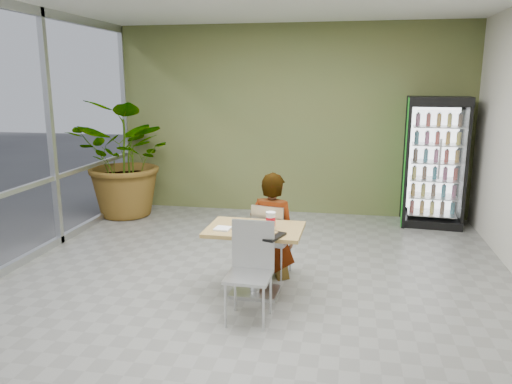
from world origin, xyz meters
TOP-DOWN VIEW (x-y plane):
  - ground at (0.00, 0.00)m, footprint 7.00×7.00m
  - room_envelope at (0.00, 0.00)m, footprint 6.00×7.00m
  - dining_table at (0.06, -0.03)m, footprint 1.02×0.72m
  - chair_far at (0.15, 0.47)m, footprint 0.46×0.47m
  - chair_near at (0.12, -0.56)m, footprint 0.43×0.44m
  - seated_woman at (0.17, 0.51)m, footprint 0.64×0.48m
  - pizza_plate at (-0.05, 0.04)m, footprint 0.27×0.22m
  - soda_cup at (0.23, -0.05)m, footprint 0.10×0.10m
  - napkin_stack at (-0.25, -0.17)m, footprint 0.17×0.17m
  - cafeteria_tray at (0.17, -0.30)m, footprint 0.50×0.43m
  - beverage_fridge at (2.35, 3.15)m, footprint 0.99×0.79m
  - potted_plant at (-2.62, 2.74)m, footprint 2.17×2.02m

SIDE VIEW (x-z plane):
  - ground at x=0.00m, z-range 0.00..0.00m
  - seated_woman at x=0.17m, z-range -0.30..1.25m
  - chair_far at x=0.15m, z-range 0.08..0.96m
  - dining_table at x=0.06m, z-range 0.16..0.91m
  - chair_near at x=0.12m, z-range 0.08..1.03m
  - napkin_stack at x=-0.25m, z-range 0.75..0.77m
  - cafeteria_tray at x=0.17m, z-range 0.75..0.77m
  - pizza_plate at x=-0.05m, z-range 0.75..0.78m
  - soda_cup at x=0.23m, z-range 0.75..0.93m
  - potted_plant at x=-2.62m, z-range 0.00..1.98m
  - beverage_fridge at x=2.35m, z-range 0.00..2.03m
  - room_envelope at x=0.00m, z-range 0.00..3.20m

